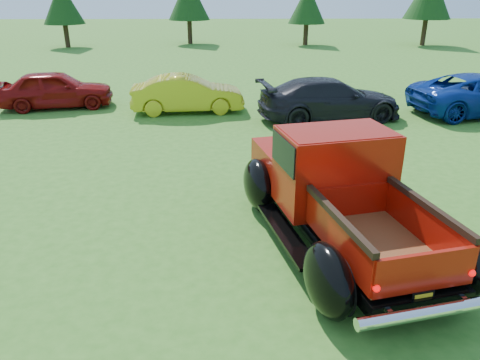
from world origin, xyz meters
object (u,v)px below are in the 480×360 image
at_px(tree_mid_right, 307,4).
at_px(tree_west, 62,3).
at_px(pickup_truck, 333,186).
at_px(show_car_grey, 330,99).
at_px(show_car_yellow, 188,94).
at_px(show_car_red, 56,89).

bearing_deg(tree_mid_right, tree_west, -176.82).
xyz_separation_m(pickup_truck, show_car_grey, (1.59, 8.02, -0.25)).
xyz_separation_m(tree_mid_right, show_car_yellow, (-7.50, -20.50, -2.31)).
distance_m(tree_mid_right, show_car_red, 23.47).
xyz_separation_m(show_car_red, show_car_yellow, (5.02, -0.78, -0.04)).
height_order(tree_mid_right, show_car_yellow, tree_mid_right).
xyz_separation_m(tree_mid_right, show_car_grey, (-2.52, -21.69, -2.26)).
distance_m(tree_west, show_car_grey, 25.95).
distance_m(show_car_red, show_car_grey, 10.19).
xyz_separation_m(show_car_red, show_car_grey, (10.00, -1.97, 0.01)).
bearing_deg(show_car_grey, tree_west, 26.49).
xyz_separation_m(pickup_truck, show_car_yellow, (-3.38, 9.21, -0.29)).
distance_m(tree_west, show_car_yellow, 22.28).
distance_m(pickup_truck, show_car_red, 13.06).
xyz_separation_m(tree_mid_right, pickup_truck, (-4.12, -29.71, -2.01)).
bearing_deg(pickup_truck, show_car_yellow, 97.49).
relative_size(tree_mid_right, pickup_truck, 0.76).
bearing_deg(pickup_truck, tree_west, 103.14).
height_order(show_car_yellow, show_car_grey, show_car_grey).
bearing_deg(show_car_yellow, show_car_red, 75.96).
bearing_deg(pickup_truck, show_car_grey, 66.10).
distance_m(show_car_red, show_car_yellow, 5.08).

